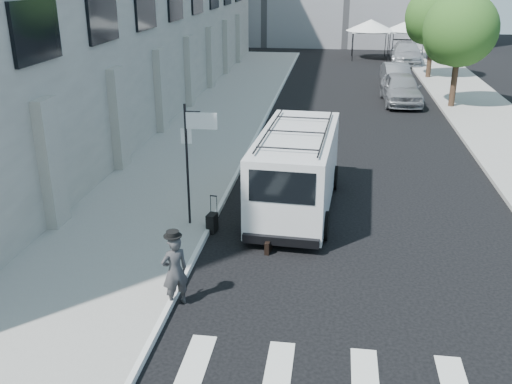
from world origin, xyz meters
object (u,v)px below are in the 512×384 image
(cargo_van, at_px, (297,169))
(parked_car_a, at_px, (401,88))
(suitcase, at_px, (212,223))
(parked_car_c, at_px, (406,53))
(briefcase, at_px, (269,246))
(parked_car_b, at_px, (396,75))
(businessman, at_px, (175,271))

(cargo_van, relative_size, parked_car_a, 1.35)
(suitcase, bearing_deg, parked_car_c, 84.19)
(briefcase, xyz_separation_m, parked_car_b, (5.34, 23.98, 0.55))
(briefcase, bearing_deg, suitcase, 156.87)
(suitcase, distance_m, parked_car_b, 24.05)
(suitcase, xyz_separation_m, cargo_van, (2.23, 2.20, 0.99))
(suitcase, distance_m, parked_car_c, 33.91)
(suitcase, relative_size, parked_car_c, 0.18)
(parked_car_b, xyz_separation_m, parked_car_c, (1.62, 9.79, 0.11))
(briefcase, distance_m, parked_car_a, 19.64)
(businessman, xyz_separation_m, cargo_van, (2.23, 6.01, 0.43))
(suitcase, height_order, parked_car_c, parked_car_c)
(briefcase, bearing_deg, parked_car_c, 85.15)
(suitcase, relative_size, cargo_van, 0.16)
(businessman, relative_size, cargo_van, 0.25)
(parked_car_a, distance_m, parked_car_b, 5.05)
(briefcase, bearing_deg, parked_car_b, 84.24)
(parked_car_c, bearing_deg, parked_car_b, -96.44)
(cargo_van, height_order, parked_car_a, cargo_van)
(parked_car_b, bearing_deg, parked_car_c, 77.21)
(cargo_van, bearing_deg, suitcase, -132.34)
(briefcase, relative_size, parked_car_c, 0.08)
(parked_car_b, bearing_deg, businessman, -108.22)
(businessman, distance_m, cargo_van, 6.43)
(suitcase, xyz_separation_m, parked_car_c, (8.70, 32.77, 0.55))
(suitcase, bearing_deg, businessman, -80.94)
(cargo_van, bearing_deg, parked_car_a, 76.65)
(parked_car_b, bearing_deg, parked_car_a, -95.50)
(briefcase, height_order, suitcase, suitcase)
(businessman, xyz_separation_m, briefcase, (1.74, 2.81, -0.67))
(suitcase, bearing_deg, parked_car_a, 78.02)
(businessman, relative_size, suitcase, 1.59)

